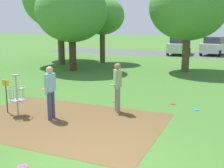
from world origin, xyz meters
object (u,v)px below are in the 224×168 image
at_px(parked_car_center_left, 214,46).
at_px(disc_golf_basket, 16,93).
at_px(frisbee_far_right, 22,88).
at_px(tree_far_center, 60,8).
at_px(player_foreground_watching, 117,85).
at_px(parked_car_leftmost, 179,46).
at_px(frisbee_by_tee, 173,104).
at_px(frisbee_scattered_a, 115,102).
at_px(tree_near_left, 188,7).
at_px(frisbee_mid_grass, 23,167).
at_px(tree_near_right, 102,16).
at_px(frisbee_far_left, 196,110).
at_px(tree_mid_right, 71,12).
at_px(player_throwing, 50,90).

bearing_deg(parked_car_center_left, disc_golf_basket, -100.67).
xyz_separation_m(frisbee_far_right, tree_far_center, (-4.74, 10.70, 4.40)).
bearing_deg(player_foreground_watching, parked_car_leftmost, 94.86).
distance_m(frisbee_by_tee, frisbee_scattered_a, 2.22).
bearing_deg(tree_near_left, disc_golf_basket, -107.11).
xyz_separation_m(frisbee_mid_grass, tree_near_right, (-5.87, 16.32, 3.67)).
height_order(frisbee_far_left, parked_car_leftmost, parked_car_leftmost).
distance_m(disc_golf_basket, parked_car_center_left, 24.14).
bearing_deg(tree_near_right, parked_car_center_left, 52.82).
relative_size(tree_near_right, parked_car_leftmost, 1.22).
height_order(tree_mid_right, parked_car_center_left, tree_mid_right).
relative_size(disc_golf_basket, player_throwing, 0.81).
height_order(disc_golf_basket, tree_near_left, tree_near_left).
bearing_deg(player_foreground_watching, tree_mid_right, 130.17).
bearing_deg(frisbee_by_tee, tree_near_right, 127.55).
xyz_separation_m(frisbee_far_left, tree_near_left, (-1.84, 8.68, 4.07)).
relative_size(tree_near_left, tree_near_right, 1.19).
bearing_deg(frisbee_scattered_a, frisbee_far_left, 2.82).
height_order(player_foreground_watching, parked_car_leftmost, parked_car_leftmost).
height_order(frisbee_mid_grass, frisbee_scattered_a, same).
relative_size(tree_mid_right, parked_car_center_left, 1.31).
distance_m(frisbee_far_right, frisbee_scattered_a, 5.07).
bearing_deg(parked_car_center_left, frisbee_far_left, -87.31).
relative_size(tree_near_left, parked_car_leftmost, 1.46).
height_order(frisbee_far_right, parked_car_center_left, parked_car_center_left).
height_order(tree_mid_right, parked_car_leftmost, tree_mid_right).
height_order(frisbee_scattered_a, parked_car_leftmost, parked_car_leftmost).
xyz_separation_m(frisbee_far_right, frisbee_scattered_a, (5.05, -0.46, 0.00)).
bearing_deg(tree_near_left, tree_far_center, 168.06).
bearing_deg(disc_golf_basket, frisbee_scattered_a, 50.42).
xyz_separation_m(tree_near_left, parked_car_leftmost, (-2.45, 10.97, -3.16)).
distance_m(tree_mid_right, parked_car_center_left, 16.79).
bearing_deg(frisbee_mid_grass, tree_far_center, 120.84).
relative_size(frisbee_far_left, tree_mid_right, 0.04).
bearing_deg(disc_golf_basket, tree_far_center, 117.86).
distance_m(player_foreground_watching, player_throwing, 2.27).
relative_size(player_throwing, parked_car_center_left, 0.39).
height_order(disc_golf_basket, parked_car_leftmost, parked_car_leftmost).
distance_m(tree_mid_right, parked_car_leftmost, 14.54).
distance_m(frisbee_scattered_a, tree_far_center, 15.49).
height_order(player_foreground_watching, frisbee_mid_grass, player_foreground_watching).
xyz_separation_m(frisbee_far_right, tree_near_right, (-0.57, 10.22, 3.67)).
height_order(tree_near_left, tree_mid_right, tree_near_left).
bearing_deg(tree_near_right, disc_golf_basket, -76.51).
relative_size(disc_golf_basket, tree_near_right, 0.27).
height_order(frisbee_far_right, parked_car_leftmost, parked_car_leftmost).
bearing_deg(player_throwing, tree_near_right, 108.72).
height_order(player_foreground_watching, player_throwing, same).
xyz_separation_m(frisbee_scattered_a, tree_near_right, (-5.62, 10.67, 3.67)).
distance_m(player_foreground_watching, tree_near_left, 10.50).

